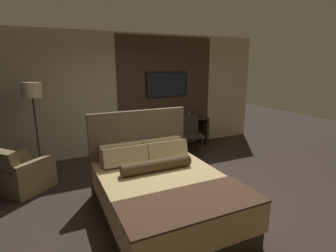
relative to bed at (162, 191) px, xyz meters
name	(u,v)px	position (x,y,z in m)	size (l,w,h in m)	color
ground_plane	(177,197)	(0.43, 0.36, -0.37)	(16.00, 16.00, 0.00)	#332823
wall_back_tv_panel	(134,94)	(0.57, 2.96, 1.03)	(7.20, 0.09, 2.80)	#BCAD8E
bed	(162,191)	(0.00, 0.00, 0.00)	(1.65, 2.17, 1.36)	#33281E
desk	(170,128)	(1.42, 2.69, 0.15)	(1.99, 0.49, 0.74)	#2D2319
tv	(167,84)	(1.42, 2.88, 1.23)	(1.11, 0.04, 0.62)	black
desk_chair	(189,131)	(1.65, 2.12, 0.19)	(0.62, 0.62, 0.92)	#28231E
armchair_by_window	(21,174)	(-1.85, 1.72, -0.09)	(1.06, 1.07, 0.80)	olive
floor_lamp	(33,98)	(-1.57, 2.38, 1.13)	(0.34, 0.34, 1.77)	#282623
vase_tall	(169,115)	(1.36, 2.65, 0.50)	(0.14, 0.14, 0.25)	silver
vase_short	(189,114)	(1.90, 2.60, 0.49)	(0.12, 0.12, 0.21)	#846647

